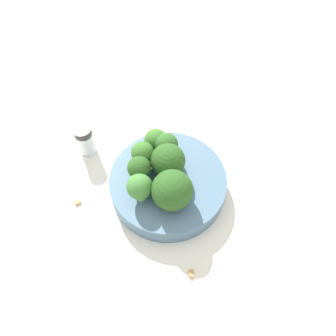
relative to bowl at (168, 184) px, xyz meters
name	(u,v)px	position (x,y,z in m)	size (l,w,h in m)	color
ground_plane	(168,189)	(0.00, 0.00, -0.02)	(3.00, 3.00, 0.00)	silver
bowl	(168,184)	(0.00, 0.00, 0.00)	(0.18, 0.18, 0.03)	slate
broccoli_floret_0	(143,153)	(0.01, 0.05, 0.05)	(0.03, 0.03, 0.05)	#7A9E5B
broccoli_floret_1	(168,161)	(0.01, 0.01, 0.05)	(0.05, 0.05, 0.06)	#7A9E5B
broccoli_floret_2	(156,141)	(0.04, 0.04, 0.04)	(0.04, 0.04, 0.04)	#7A9E5B
broccoli_floret_3	(172,190)	(-0.03, -0.02, 0.05)	(0.06, 0.06, 0.06)	#84AD66
broccoli_floret_4	(139,169)	(-0.02, 0.04, 0.05)	(0.04, 0.04, 0.05)	#8EB770
broccoli_floret_5	(166,146)	(0.03, 0.02, 0.05)	(0.04, 0.04, 0.05)	#7A9E5B
broccoli_floret_6	(140,187)	(-0.05, 0.02, 0.04)	(0.04, 0.04, 0.05)	#8EB770
pepper_shaker	(85,140)	(0.01, 0.16, 0.01)	(0.03, 0.03, 0.06)	silver
almond_crumb_0	(191,273)	(-0.11, -0.09, -0.01)	(0.01, 0.01, 0.01)	#AD7F4C
almond_crumb_1	(77,201)	(-0.09, 0.12, -0.01)	(0.01, 0.01, 0.01)	tan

